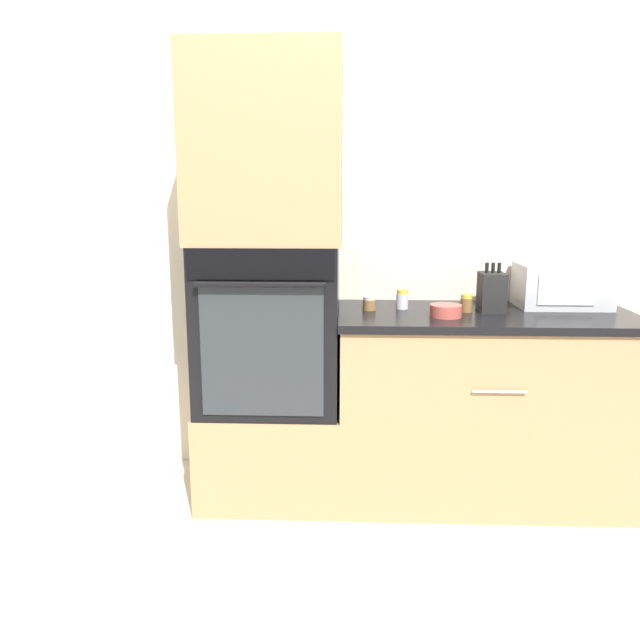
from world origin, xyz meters
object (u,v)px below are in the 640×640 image
(wall_oven, at_px, (270,324))
(condiment_jar_near, at_px, (487,293))
(condiment_jar_back, at_px, (402,299))
(bowl, at_px, (446,311))
(condiment_jar_mid, at_px, (369,304))
(microwave, at_px, (562,286))
(condiment_jar_far, at_px, (466,303))
(knife_block, at_px, (492,292))

(wall_oven, height_order, condiment_jar_near, wall_oven)
(condiment_jar_near, bearing_deg, condiment_jar_back, -162.53)
(wall_oven, height_order, condiment_jar_back, wall_oven)
(bowl, bearing_deg, wall_oven, 172.31)
(bowl, height_order, condiment_jar_mid, condiment_jar_mid)
(bowl, relative_size, condiment_jar_back, 1.54)
(wall_oven, height_order, microwave, wall_oven)
(microwave, relative_size, condiment_jar_far, 5.10)
(condiment_jar_far, bearing_deg, condiment_jar_near, 55.93)
(microwave, height_order, condiment_jar_far, microwave)
(wall_oven, distance_m, condiment_jar_mid, 0.46)
(bowl, xyz_separation_m, condiment_jar_back, (-0.17, 0.18, 0.02))
(knife_block, height_order, condiment_jar_mid, knife_block)
(microwave, bearing_deg, condiment_jar_far, -163.25)
(wall_oven, relative_size, bowl, 5.40)
(condiment_jar_far, relative_size, condiment_jar_back, 0.89)
(condiment_jar_back, bearing_deg, condiment_jar_mid, -165.45)
(condiment_jar_near, xyz_separation_m, condiment_jar_mid, (-0.56, -0.17, -0.02))
(bowl, height_order, condiment_jar_far, condiment_jar_far)
(condiment_jar_far, xyz_separation_m, condiment_jar_back, (-0.28, 0.06, 0.00))
(knife_block, xyz_separation_m, condiment_jar_far, (-0.11, -0.02, -0.05))
(wall_oven, relative_size, condiment_jar_far, 9.30)
(microwave, bearing_deg, bowl, -156.09)
(microwave, xyz_separation_m, condiment_jar_mid, (-0.90, -0.12, -0.07))
(wall_oven, height_order, bowl, wall_oven)
(condiment_jar_mid, bearing_deg, knife_block, -0.77)
(bowl, relative_size, condiment_jar_far, 1.72)
(wall_oven, distance_m, microwave, 1.36)
(knife_block, xyz_separation_m, condiment_jar_near, (0.02, 0.18, -0.04))
(condiment_jar_far, height_order, condiment_jar_back, condiment_jar_back)
(wall_oven, relative_size, condiment_jar_back, 8.31)
(wall_oven, xyz_separation_m, microwave, (1.35, 0.15, 0.16))
(wall_oven, height_order, condiment_jar_far, wall_oven)
(knife_block, bearing_deg, condiment_jar_far, -171.53)
(condiment_jar_mid, bearing_deg, bowl, -23.21)
(condiment_jar_far, bearing_deg, knife_block, 8.47)
(wall_oven, xyz_separation_m, condiment_jar_far, (0.88, 0.01, 0.10))
(condiment_jar_near, bearing_deg, bowl, -127.98)
(bowl, distance_m, condiment_jar_near, 0.39)
(condiment_jar_mid, distance_m, condiment_jar_far, 0.43)
(condiment_jar_near, xyz_separation_m, condiment_jar_back, (-0.41, -0.13, -0.01))
(microwave, relative_size, bowl, 2.96)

